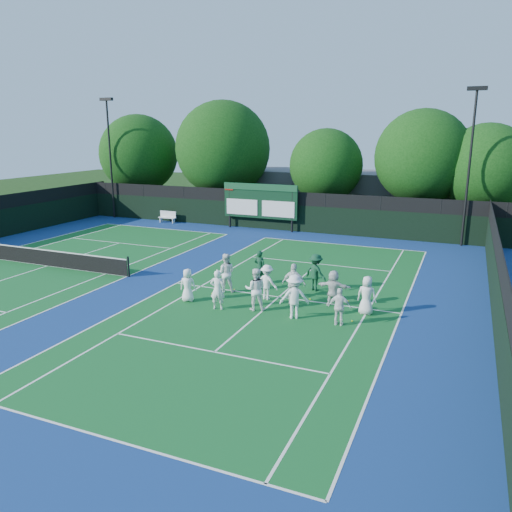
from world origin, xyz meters
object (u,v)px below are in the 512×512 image
at_px(scoreboard, 260,201).
at_px(coach_left, 260,267).
at_px(bench, 168,216).
at_px(tennis_net, 47,258).

height_order(scoreboard, coach_left, scoreboard).
distance_m(scoreboard, bench, 8.41).
xyz_separation_m(tennis_net, coach_left, (12.36, 1.62, 0.36)).
distance_m(tennis_net, coach_left, 12.47).
height_order(tennis_net, bench, tennis_net).
distance_m(bench, coach_left, 18.65).
xyz_separation_m(scoreboard, bench, (-8.24, -0.22, -1.67)).
relative_size(tennis_net, coach_left, 6.65).
height_order(tennis_net, coach_left, coach_left).
bearing_deg(scoreboard, coach_left, -67.48).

